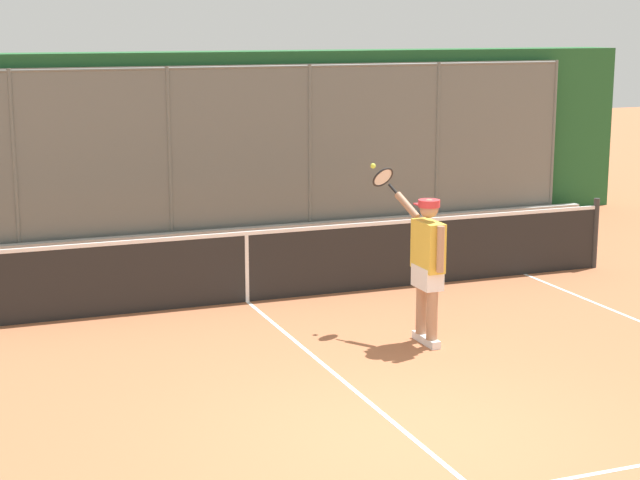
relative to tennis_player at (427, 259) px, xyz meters
The scene contains 4 objects.
ground_plane 2.99m from the tennis_player, 60.32° to the left, with size 60.00×60.00×0.00m, color #A8603D.
fence_backdrop 7.67m from the tennis_player, 79.49° to the right, with size 18.24×1.37×3.17m.
tennis_net 2.92m from the tennis_player, 60.95° to the right, with size 11.14×0.09×1.07m.
tennis_player is the anchor object (origin of this frame).
Camera 1 is at (3.96, 8.00, 3.67)m, focal length 58.58 mm.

